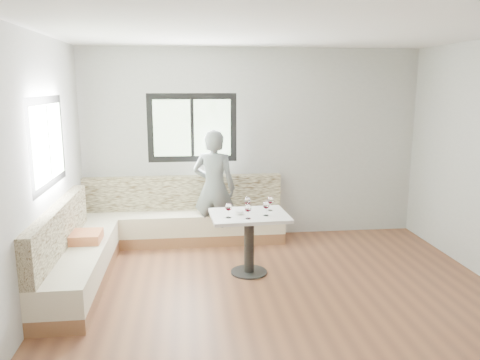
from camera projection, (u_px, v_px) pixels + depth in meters
name	position (u px, v px, depth m)	size (l,w,h in m)	color
room	(280.00, 173.00, 4.61)	(5.01, 5.01, 2.81)	brown
banquette	(143.00, 234.00, 6.16)	(2.90, 2.80, 0.95)	brown
table	(249.00, 229.00, 5.64)	(0.95, 0.76, 0.75)	black
person	(214.00, 188.00, 6.63)	(0.61, 0.40, 1.66)	slate
olive_ramekin	(239.00, 212.00, 5.59)	(0.11, 0.11, 0.04)	white
wine_glass_a	(228.00, 207.00, 5.41)	(0.08, 0.08, 0.18)	white
wine_glass_b	(248.00, 208.00, 5.37)	(0.08, 0.08, 0.18)	white
wine_glass_c	(266.00, 205.00, 5.50)	(0.08, 0.08, 0.18)	white
wine_glass_d	(248.00, 201.00, 5.70)	(0.08, 0.08, 0.18)	white
wine_glass_e	(270.00, 201.00, 5.72)	(0.08, 0.08, 0.18)	white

